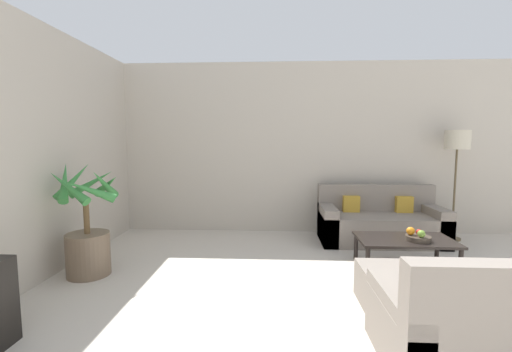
{
  "coord_description": "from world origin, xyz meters",
  "views": [
    {
      "loc": [
        -1.11,
        0.51,
        1.46
      ],
      "look_at": [
        -1.35,
        5.04,
        1.0
      ],
      "focal_mm": 24.0,
      "sensor_mm": 36.0,
      "label": 1
    }
  ],
  "objects_px": {
    "orange_fruit": "(411,231)",
    "armchair": "(447,330)",
    "sofa_loveseat": "(380,223)",
    "apple_green": "(421,234)",
    "floor_lamp": "(457,146)",
    "ottoman": "(399,288)",
    "fruit_bowl": "(418,238)",
    "apple_red": "(419,232)",
    "coffee_table": "(405,242)",
    "potted_palm": "(88,235)"
  },
  "relations": [
    {
      "from": "armchair",
      "to": "apple_green",
      "type": "bearing_deg",
      "value": 72.42
    },
    {
      "from": "apple_green",
      "to": "orange_fruit",
      "type": "height_order",
      "value": "orange_fruit"
    },
    {
      "from": "ottoman",
      "to": "potted_palm",
      "type": "bearing_deg",
      "value": 169.84
    },
    {
      "from": "floor_lamp",
      "to": "ottoman",
      "type": "xyz_separation_m",
      "value": [
        -1.56,
        -2.17,
        -1.22
      ]
    },
    {
      "from": "potted_palm",
      "to": "floor_lamp",
      "type": "bearing_deg",
      "value": 18.97
    },
    {
      "from": "potted_palm",
      "to": "orange_fruit",
      "type": "bearing_deg",
      "value": 5.74
    },
    {
      "from": "floor_lamp",
      "to": "sofa_loveseat",
      "type": "bearing_deg",
      "value": -171.63
    },
    {
      "from": "floor_lamp",
      "to": "potted_palm",
      "type": "bearing_deg",
      "value": -161.03
    },
    {
      "from": "sofa_loveseat",
      "to": "fruit_bowl",
      "type": "height_order",
      "value": "sofa_loveseat"
    },
    {
      "from": "potted_palm",
      "to": "apple_red",
      "type": "relative_size",
      "value": 18.8
    },
    {
      "from": "apple_red",
      "to": "ottoman",
      "type": "relative_size",
      "value": 0.1
    },
    {
      "from": "apple_green",
      "to": "ottoman",
      "type": "xyz_separation_m",
      "value": [
        -0.53,
        -0.82,
        -0.27
      ]
    },
    {
      "from": "orange_fruit",
      "to": "armchair",
      "type": "height_order",
      "value": "armchair"
    },
    {
      "from": "fruit_bowl",
      "to": "potted_palm",
      "type": "bearing_deg",
      "value": -174.91
    },
    {
      "from": "sofa_loveseat",
      "to": "ottoman",
      "type": "relative_size",
      "value": 2.62
    },
    {
      "from": "potted_palm",
      "to": "sofa_loveseat",
      "type": "bearing_deg",
      "value": 22.07
    },
    {
      "from": "apple_red",
      "to": "apple_green",
      "type": "distance_m",
      "value": 0.1
    },
    {
      "from": "armchair",
      "to": "orange_fruit",
      "type": "bearing_deg",
      "value": 75.76
    },
    {
      "from": "floor_lamp",
      "to": "ottoman",
      "type": "relative_size",
      "value": 2.47
    },
    {
      "from": "armchair",
      "to": "ottoman",
      "type": "distance_m",
      "value": 0.84
    },
    {
      "from": "apple_red",
      "to": "armchair",
      "type": "relative_size",
      "value": 0.08
    },
    {
      "from": "orange_fruit",
      "to": "armchair",
      "type": "bearing_deg",
      "value": -104.24
    },
    {
      "from": "sofa_loveseat",
      "to": "apple_red",
      "type": "relative_size",
      "value": 25.78
    },
    {
      "from": "apple_red",
      "to": "apple_green",
      "type": "relative_size",
      "value": 0.81
    },
    {
      "from": "sofa_loveseat",
      "to": "orange_fruit",
      "type": "distance_m",
      "value": 1.1
    },
    {
      "from": "potted_palm",
      "to": "ottoman",
      "type": "height_order",
      "value": "potted_palm"
    },
    {
      "from": "sofa_loveseat",
      "to": "floor_lamp",
      "type": "bearing_deg",
      "value": 8.37
    },
    {
      "from": "coffee_table",
      "to": "fruit_bowl",
      "type": "distance_m",
      "value": 0.15
    },
    {
      "from": "fruit_bowl",
      "to": "apple_red",
      "type": "distance_m",
      "value": 0.07
    },
    {
      "from": "orange_fruit",
      "to": "coffee_table",
      "type": "bearing_deg",
      "value": 130.14
    },
    {
      "from": "potted_palm",
      "to": "floor_lamp",
      "type": "height_order",
      "value": "floor_lamp"
    },
    {
      "from": "sofa_loveseat",
      "to": "armchair",
      "type": "relative_size",
      "value": 2.11
    },
    {
      "from": "armchair",
      "to": "ottoman",
      "type": "xyz_separation_m",
      "value": [
        -0.0,
        0.84,
        -0.09
      ]
    },
    {
      "from": "potted_palm",
      "to": "sofa_loveseat",
      "type": "distance_m",
      "value": 3.85
    },
    {
      "from": "fruit_bowl",
      "to": "apple_red",
      "type": "bearing_deg",
      "value": 56.85
    },
    {
      "from": "coffee_table",
      "to": "apple_red",
      "type": "bearing_deg",
      "value": -19.6
    },
    {
      "from": "sofa_loveseat",
      "to": "apple_green",
      "type": "distance_m",
      "value": 1.2
    },
    {
      "from": "apple_green",
      "to": "fruit_bowl",
      "type": "bearing_deg",
      "value": 94.74
    },
    {
      "from": "potted_palm",
      "to": "apple_green",
      "type": "height_order",
      "value": "potted_palm"
    },
    {
      "from": "armchair",
      "to": "ottoman",
      "type": "bearing_deg",
      "value": 90.04
    },
    {
      "from": "sofa_loveseat",
      "to": "apple_green",
      "type": "bearing_deg",
      "value": -85.69
    },
    {
      "from": "potted_palm",
      "to": "apple_green",
      "type": "distance_m",
      "value": 3.66
    },
    {
      "from": "apple_red",
      "to": "orange_fruit",
      "type": "bearing_deg",
      "value": 179.05
    },
    {
      "from": "potted_palm",
      "to": "coffee_table",
      "type": "relative_size",
      "value": 1.17
    },
    {
      "from": "floor_lamp",
      "to": "armchair",
      "type": "bearing_deg",
      "value": -117.34
    },
    {
      "from": "potted_palm",
      "to": "armchair",
      "type": "relative_size",
      "value": 1.54
    },
    {
      "from": "orange_fruit",
      "to": "armchair",
      "type": "distance_m",
      "value": 1.82
    },
    {
      "from": "orange_fruit",
      "to": "ottoman",
      "type": "xyz_separation_m",
      "value": [
        -0.45,
        -0.92,
        -0.27
      ]
    },
    {
      "from": "sofa_loveseat",
      "to": "ottoman",
      "type": "height_order",
      "value": "sofa_loveseat"
    },
    {
      "from": "coffee_table",
      "to": "apple_green",
      "type": "xyz_separation_m",
      "value": [
        0.12,
        -0.15,
        0.14
      ]
    }
  ]
}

